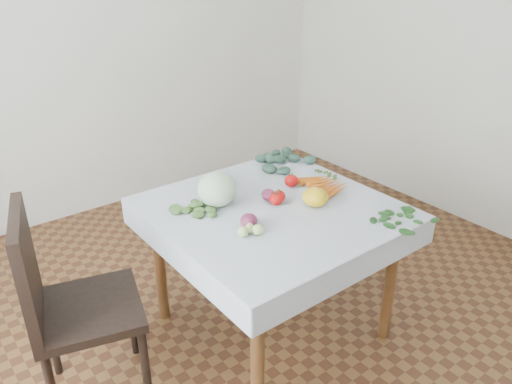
% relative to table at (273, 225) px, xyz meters
% --- Properties ---
extents(ground, '(4.00, 4.00, 0.00)m').
position_rel_table_xyz_m(ground, '(0.00, 0.00, -0.65)').
color(ground, brown).
extents(back_wall, '(4.00, 0.04, 2.70)m').
position_rel_table_xyz_m(back_wall, '(0.00, 2.00, 0.70)').
color(back_wall, white).
rests_on(back_wall, ground).
extents(table, '(1.00, 1.00, 0.75)m').
position_rel_table_xyz_m(table, '(0.00, 0.00, 0.00)').
color(table, brown).
rests_on(table, ground).
extents(tablecloth, '(1.12, 1.12, 0.01)m').
position_rel_table_xyz_m(tablecloth, '(0.00, 0.00, 0.10)').
color(tablecloth, silver).
rests_on(tablecloth, table).
extents(chair, '(0.56, 0.56, 1.00)m').
position_rel_table_xyz_m(chair, '(-1.03, 0.17, -0.08)').
color(chair, black).
rests_on(chair, ground).
extents(cabbage, '(0.26, 0.26, 0.18)m').
position_rel_table_xyz_m(cabbage, '(-0.21, 0.19, 0.19)').
color(cabbage, beige).
rests_on(cabbage, tablecloth).
extents(tomato_a, '(0.10, 0.10, 0.07)m').
position_rel_table_xyz_m(tomato_a, '(-0.16, 0.33, 0.14)').
color(tomato_a, red).
rests_on(tomato_a, tablecloth).
extents(tomato_b, '(0.07, 0.07, 0.06)m').
position_rel_table_xyz_m(tomato_b, '(0.03, 0.01, 0.13)').
color(tomato_b, red).
rests_on(tomato_b, tablecloth).
extents(tomato_c, '(0.07, 0.07, 0.06)m').
position_rel_table_xyz_m(tomato_c, '(0.06, 0.03, 0.13)').
color(tomato_c, red).
rests_on(tomato_c, tablecloth).
extents(tomato_d, '(0.10, 0.10, 0.07)m').
position_rel_table_xyz_m(tomato_d, '(0.24, 0.13, 0.14)').
color(tomato_d, red).
rests_on(tomato_d, tablecloth).
extents(heirloom_back, '(0.14, 0.14, 0.08)m').
position_rel_table_xyz_m(heirloom_back, '(-0.09, 0.38, 0.14)').
color(heirloom_back, yellow).
rests_on(heirloom_back, tablecloth).
extents(heirloom_front, '(0.15, 0.15, 0.09)m').
position_rel_table_xyz_m(heirloom_front, '(0.18, -0.11, 0.15)').
color(heirloom_front, yellow).
rests_on(heirloom_front, tablecloth).
extents(onion_a, '(0.11, 0.11, 0.07)m').
position_rel_table_xyz_m(onion_a, '(-0.22, -0.09, 0.14)').
color(onion_a, '#5B1A30').
rests_on(onion_a, tablecloth).
extents(onion_b, '(0.09, 0.09, 0.06)m').
position_rel_table_xyz_m(onion_b, '(0.03, 0.07, 0.13)').
color(onion_b, '#5B1A30').
rests_on(onion_b, tablecloth).
extents(tomatillo_cluster, '(0.08, 0.11, 0.04)m').
position_rel_table_xyz_m(tomatillo_cluster, '(-0.27, -0.18, 0.12)').
color(tomatillo_cluster, '#C6D87C').
rests_on(tomatillo_cluster, tablecloth).
extents(carrot_bunch, '(0.21, 0.28, 0.03)m').
position_rel_table_xyz_m(carrot_bunch, '(0.39, 0.01, 0.12)').
color(carrot_bunch, orange).
rests_on(carrot_bunch, tablecloth).
extents(kale_bunch, '(0.31, 0.29, 0.04)m').
position_rel_table_xyz_m(kale_bunch, '(0.42, 0.42, 0.12)').
color(kale_bunch, '#315143').
rests_on(kale_bunch, tablecloth).
extents(basil_bunch, '(0.25, 0.22, 0.01)m').
position_rel_table_xyz_m(basil_bunch, '(0.40, -0.48, 0.11)').
color(basil_bunch, '#1D4A17').
rests_on(basil_bunch, tablecloth).
extents(dill_bunch, '(0.24, 0.19, 0.02)m').
position_rel_table_xyz_m(dill_bunch, '(-0.33, 0.18, 0.11)').
color(dill_bunch, '#507636').
rests_on(dill_bunch, tablecloth).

